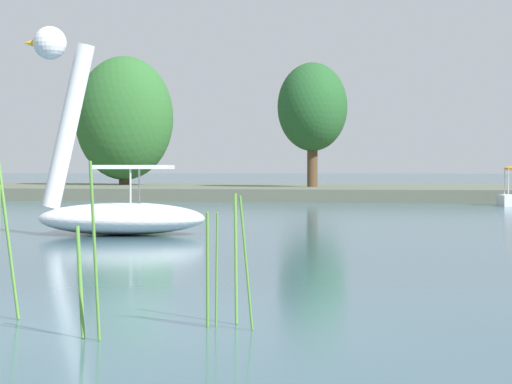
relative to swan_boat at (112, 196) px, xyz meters
name	(u,v)px	position (x,y,z in m)	size (l,w,h in m)	color
ground_plane	(107,326)	(3.82, -11.57, -0.79)	(611.05, 611.05, 0.00)	#385966
shore_bank_far	(384,191)	(3.82, 29.55, -0.53)	(150.03, 18.25, 0.52)	#5B6051
swan_boat	(112,196)	(0.00, 0.00, 0.00)	(3.82, 2.43, 4.23)	white
tree_willow_near_path	(124,118)	(-9.68, 30.94, 3.17)	(5.21, 4.55, 6.67)	#423323
tree_broadleaf_left	(312,107)	(0.70, 26.66, 3.37)	(3.73, 4.11, 5.70)	#4C3823
reed_clump_foreground	(93,262)	(3.80, -11.86, -0.22)	(2.33, 1.21, 1.46)	#568E38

